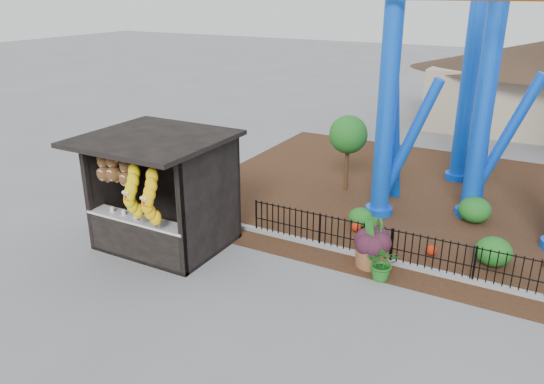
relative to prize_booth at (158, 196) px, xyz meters
The scene contains 9 objects.
ground 3.47m from the prize_booth, 17.09° to the right, with size 120.00×120.00×0.00m, color slate.
mulch_bed 10.06m from the prize_booth, 45.43° to the left, with size 18.00×12.00×0.02m, color #331E11.
curb 7.43m from the prize_booth, 16.63° to the left, with size 18.00×0.18×0.12m, color gray.
prize_booth is the anchor object (origin of this frame).
picket_fence 8.21m from the prize_booth, 14.82° to the left, with size 12.20×0.06×1.00m, color black, non-canonical shape.
terracotta_planter 5.79m from the prize_booth, 18.40° to the left, with size 0.82×0.82×0.55m, color brown.
planter_foliage 5.69m from the prize_booth, 18.40° to the left, with size 0.70×0.70×0.64m, color #311320.
potted_plant 6.04m from the prize_booth, 12.11° to the left, with size 0.79×0.68×0.88m, color #1B5D1B.
landscaping 9.09m from the prize_booth, 30.09° to the left, with size 8.80×3.50×0.77m.
Camera 1 is at (5.93, -9.03, 6.63)m, focal length 35.00 mm.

